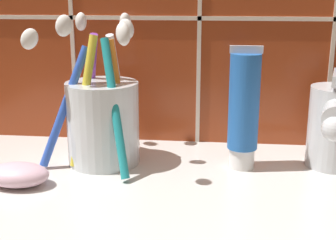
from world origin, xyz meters
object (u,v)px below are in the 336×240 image
toothbrush_cup (102,117)px  sink_faucet (335,124)px  toothpaste_tube (244,109)px  soap_bar (20,173)px

toothbrush_cup → sink_faucet: size_ratio=1.58×
toothbrush_cup → toothpaste_tube: toothbrush_cup is taller
toothpaste_tube → soap_bar: 24.15cm
sink_faucet → soap_bar: (-32.34, -7.95, -3.81)cm
toothpaste_tube → sink_faucet: bearing=5.6°
sink_faucet → toothpaste_tube: bearing=-69.8°
toothbrush_cup → soap_bar: (-6.96, -6.99, -4.14)cm
toothbrush_cup → sink_faucet: toothbrush_cup is taller
toothpaste_tube → sink_faucet: 10.05cm
toothbrush_cup → soap_bar: bearing=-134.9°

